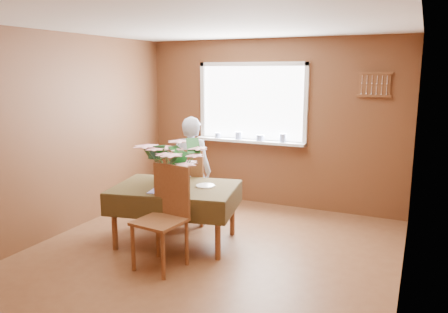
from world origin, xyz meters
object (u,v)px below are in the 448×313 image
at_px(chair_far, 191,183).
at_px(chair_near, 165,213).
at_px(dining_table, 175,193).
at_px(flower_bouquet, 172,161).
at_px(seated_woman, 192,171).

relative_size(chair_far, chair_near, 0.96).
height_order(dining_table, chair_far, chair_far).
distance_m(chair_far, flower_bouquet, 1.00).
height_order(chair_far, flower_bouquet, flower_bouquet).
distance_m(chair_far, chair_near, 1.30).
height_order(chair_near, seated_woman, seated_woman).
bearing_deg(dining_table, seated_woman, 90.00).
bearing_deg(flower_bouquet, chair_far, 104.88).
xyz_separation_m(chair_near, seated_woman, (-0.36, 1.24, 0.15)).
bearing_deg(chair_far, seated_woman, 137.68).
height_order(seated_woman, flower_bouquet, seated_woman).
relative_size(chair_near, seated_woman, 0.73).
relative_size(chair_far, flower_bouquet, 1.64).
relative_size(seated_woman, flower_bouquet, 2.32).
bearing_deg(chair_far, chair_near, 101.64).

